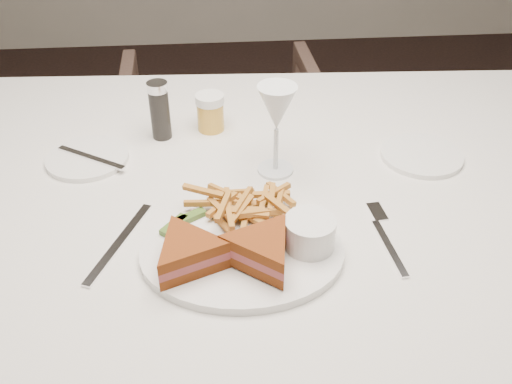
{
  "coord_description": "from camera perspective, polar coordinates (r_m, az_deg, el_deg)",
  "views": [
    {
      "loc": [
        -0.23,
        -0.96,
        1.36
      ],
      "look_at": [
        -0.17,
        -0.2,
        0.8
      ],
      "focal_mm": 40.0,
      "sensor_mm": 36.0,
      "label": 1
    }
  ],
  "objects": [
    {
      "name": "table",
      "position": [
        1.28,
        -0.19,
        -14.18
      ],
      "size": [
        1.62,
        1.13,
        0.75
      ],
      "primitive_type": "cube",
      "rotation": [
        0.0,
        0.0,
        -0.05
      ],
      "color": "silver",
      "rests_on": "ground"
    },
    {
      "name": "table_setting",
      "position": [
        0.95,
        -1.29,
        -0.86
      ],
      "size": [
        0.82,
        0.6,
        0.18
      ],
      "color": "white",
      "rests_on": "table"
    },
    {
      "name": "ground",
      "position": [
        1.68,
        5.49,
        -18.1
      ],
      "size": [
        5.0,
        5.0,
        0.0
      ],
      "primitive_type": "plane",
      "color": "black",
      "rests_on": "ground"
    },
    {
      "name": "chair_far",
      "position": [
        1.92,
        -3.16,
        3.98
      ],
      "size": [
        0.67,
        0.63,
        0.67
      ],
      "primitive_type": "imported",
      "rotation": [
        0.0,
        0.0,
        3.18
      ],
      "color": "#4D382F",
      "rests_on": "ground"
    }
  ]
}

